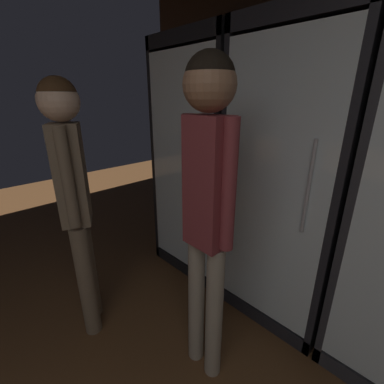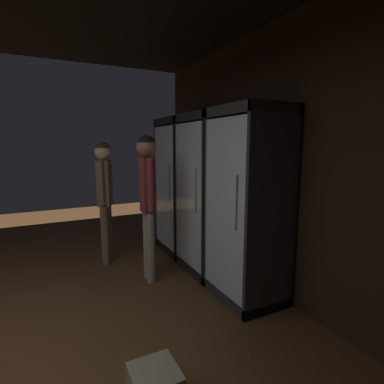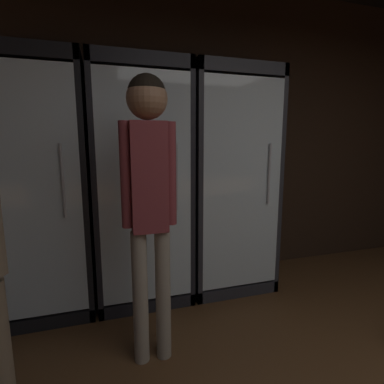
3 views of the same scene
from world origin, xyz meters
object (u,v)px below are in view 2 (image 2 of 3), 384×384
Objects in this scene: cooler_left at (212,196)px; shopper_far at (105,189)px; cooler_far_left at (185,188)px; cooler_center at (251,208)px; shopper_near at (148,187)px.

cooler_left is 1.21× the size of shopper_far.
cooler_far_left is at bearing 88.64° from shopper_far.
shopper_near is at bearing -135.49° from cooler_center.
shopper_far is (-1.60, -1.16, 0.05)m from cooler_center.
cooler_center is 1.16× the size of shopper_near.
cooler_left and cooler_center have the same top height.
cooler_far_left reaches higher than shopper_near.
shopper_far is at bearing -91.36° from cooler_far_left.
cooler_far_left is 1.21× the size of shopper_far.
cooler_far_left is at bearing 179.84° from cooler_left.
shopper_far is at bearing -144.09° from cooler_center.
shopper_near is (-0.84, -0.82, 0.16)m from cooler_center.
shopper_far is (-0.82, -1.16, 0.05)m from cooler_left.
cooler_center is 1.18m from shopper_near.
cooler_center reaches higher than shopper_near.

